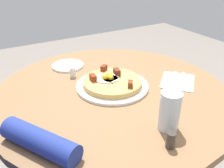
% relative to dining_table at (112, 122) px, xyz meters
% --- Properties ---
extents(dining_table, '(1.00, 1.00, 0.74)m').
position_rel_dining_table_xyz_m(dining_table, '(0.00, 0.00, 0.00)').
color(dining_table, olive).
rests_on(dining_table, ground_plane).
extents(pizza_plate, '(0.31, 0.31, 0.01)m').
position_rel_dining_table_xyz_m(pizza_plate, '(0.02, -0.01, 0.18)').
color(pizza_plate, white).
rests_on(pizza_plate, dining_table).
extents(breakfast_pizza, '(0.25, 0.25, 0.05)m').
position_rel_dining_table_xyz_m(breakfast_pizza, '(0.02, -0.01, 0.20)').
color(breakfast_pizza, tan).
rests_on(breakfast_pizza, pizza_plate).
extents(bread_plate, '(0.16, 0.16, 0.01)m').
position_rel_dining_table_xyz_m(bread_plate, '(0.32, 0.08, 0.18)').
color(bread_plate, white).
rests_on(bread_plate, dining_table).
extents(napkin, '(0.22, 0.22, 0.00)m').
position_rel_dining_table_xyz_m(napkin, '(-0.09, -0.29, 0.18)').
color(napkin, white).
rests_on(napkin, dining_table).
extents(fork, '(0.13, 0.14, 0.00)m').
position_rel_dining_table_xyz_m(fork, '(-0.08, -0.28, 0.18)').
color(fork, silver).
rests_on(fork, napkin).
extents(knife, '(0.13, 0.14, 0.00)m').
position_rel_dining_table_xyz_m(knife, '(-0.10, -0.30, 0.18)').
color(knife, silver).
rests_on(knife, napkin).
extents(water_glass, '(0.07, 0.07, 0.13)m').
position_rel_dining_table_xyz_m(water_glass, '(-0.32, -0.03, 0.24)').
color(water_glass, silver).
rests_on(water_glass, dining_table).
extents(salt_shaker, '(0.03, 0.03, 0.05)m').
position_rel_dining_table_xyz_m(salt_shaker, '(0.19, 0.10, 0.20)').
color(salt_shaker, white).
rests_on(salt_shaker, dining_table).
extents(pepper_shaker, '(0.03, 0.03, 0.05)m').
position_rel_dining_table_xyz_m(pepper_shaker, '(-0.39, 0.03, 0.20)').
color(pepper_shaker, '#3F3833').
rests_on(pepper_shaker, dining_table).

